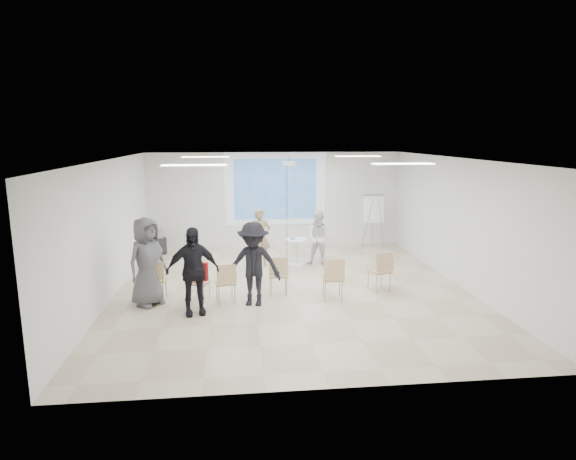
{
  "coord_description": "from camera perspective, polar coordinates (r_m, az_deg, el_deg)",
  "views": [
    {
      "loc": [
        -1.25,
        -10.62,
        3.51
      ],
      "look_at": [
        0.0,
        0.8,
        1.25
      ],
      "focal_mm": 30.0,
      "sensor_mm": 36.0,
      "label": 1
    }
  ],
  "objects": [
    {
      "name": "chair_far_left",
      "position": [
        10.72,
        -15.47,
        -5.38
      ],
      "size": [
        0.44,
        0.47,
        0.91
      ],
      "rotation": [
        0.0,
        0.0,
        -0.04
      ],
      "color": "tan",
      "rests_on": "floor"
    },
    {
      "name": "player_left",
      "position": [
        13.09,
        -3.31,
        -0.43
      ],
      "size": [
        0.66,
        0.45,
        1.78
      ],
      "primitive_type": "imported",
      "rotation": [
        0.0,
        0.0,
        0.02
      ],
      "color": "#9B845F",
      "rests_on": "floor"
    },
    {
      "name": "wall_back",
      "position": [
        15.35,
        -1.53,
        3.6
      ],
      "size": [
        8.0,
        0.1,
        3.0
      ],
      "primitive_type": "cube",
      "color": "silver",
      "rests_on": "floor"
    },
    {
      "name": "audience_mid",
      "position": [
        10.01,
        -4.14,
        -3.4
      ],
      "size": [
        1.42,
        0.97,
        2.01
      ],
      "primitive_type": "imported",
      "rotation": [
        0.0,
        0.0,
        -0.21
      ],
      "color": "black",
      "rests_on": "floor"
    },
    {
      "name": "fluor_panel_ne",
      "position": [
        13.04,
        8.28,
        8.64
      ],
      "size": [
        1.2,
        0.3,
        0.02
      ],
      "primitive_type": "cube",
      "color": "white",
      "rests_on": "ceiling"
    },
    {
      "name": "av_cart",
      "position": [
        15.0,
        -15.22,
        -1.52
      ],
      "size": [
        0.58,
        0.53,
        0.71
      ],
      "rotation": [
        0.0,
        0.0,
        0.37
      ],
      "color": "black",
      "rests_on": "floor"
    },
    {
      "name": "controller_left",
      "position": [
        13.29,
        -2.61,
        1.0
      ],
      "size": [
        0.04,
        0.11,
        0.04
      ],
      "primitive_type": "cube",
      "rotation": [
        0.0,
        0.0,
        0.02
      ],
      "color": "white",
      "rests_on": "player_left"
    },
    {
      "name": "wall_left",
      "position": [
        11.16,
        -20.66,
        0.03
      ],
      "size": [
        0.1,
        9.0,
        3.0
      ],
      "primitive_type": "cube",
      "color": "silver",
      "rests_on": "floor"
    },
    {
      "name": "controller_right",
      "position": [
        13.29,
        2.83,
        0.81
      ],
      "size": [
        0.07,
        0.12,
        0.04
      ],
      "primitive_type": "cube",
      "rotation": [
        0.0,
        0.0,
        -0.34
      ],
      "color": "white",
      "rests_on": "player_right"
    },
    {
      "name": "player_right",
      "position": [
        13.13,
        3.77,
        -0.63
      ],
      "size": [
        0.98,
        0.88,
        1.68
      ],
      "primitive_type": "imported",
      "rotation": [
        0.0,
        0.0,
        -0.34
      ],
      "color": "white",
      "rests_on": "floor"
    },
    {
      "name": "ceiling_projector",
      "position": [
        12.21,
        0.11,
        7.27
      ],
      "size": [
        0.3,
        0.25,
        3.0
      ],
      "color": "white",
      "rests_on": "ceiling"
    },
    {
      "name": "pedestal_table",
      "position": [
        13.16,
        0.93,
        -2.44
      ],
      "size": [
        0.65,
        0.65,
        0.76
      ],
      "rotation": [
        0.0,
        0.0,
        0.07
      ],
      "color": "white",
      "rests_on": "floor"
    },
    {
      "name": "laptop",
      "position": [
        10.37,
        -7.44,
        -6.0
      ],
      "size": [
        0.36,
        0.29,
        0.03
      ],
      "primitive_type": "imported",
      "rotation": [
        0.0,
        0.0,
        3.32
      ],
      "color": "black",
      "rests_on": "chair_left_inner"
    },
    {
      "name": "fluor_panel_nw",
      "position": [
        12.65,
        -9.75,
        8.53
      ],
      "size": [
        1.2,
        0.3,
        0.02
      ],
      "primitive_type": "cube",
      "color": "white",
      "rests_on": "ceiling"
    },
    {
      "name": "fluor_panel_sw",
      "position": [
        9.17,
        -11.03,
        7.55
      ],
      "size": [
        1.2,
        0.3,
        0.02
      ],
      "primitive_type": "cube",
      "color": "white",
      "rests_on": "ceiling"
    },
    {
      "name": "ceiling",
      "position": [
        10.7,
        0.47,
        8.67
      ],
      "size": [
        8.0,
        9.0,
        0.1
      ],
      "primitive_type": "cube",
      "color": "white",
      "rests_on": "wall_back"
    },
    {
      "name": "audience_left",
      "position": [
        9.66,
        -11.26,
        -4.06
      ],
      "size": [
        1.3,
        0.93,
        2.03
      ],
      "primitive_type": "imported",
      "rotation": [
        0.0,
        0.0,
        0.2
      ],
      "color": "black",
      "rests_on": "floor"
    },
    {
      "name": "chair_left_inner",
      "position": [
        10.27,
        -7.38,
        -5.9
      ],
      "size": [
        0.48,
        0.51,
        0.88
      ],
      "rotation": [
        0.0,
        0.0,
        0.18
      ],
      "color": "tan",
      "rests_on": "floor"
    },
    {
      "name": "wall_right",
      "position": [
        12.04,
        19.98,
        0.84
      ],
      "size": [
        0.1,
        9.0,
        3.0
      ],
      "primitive_type": "cube",
      "color": "silver",
      "rests_on": "floor"
    },
    {
      "name": "red_jacket",
      "position": [
        10.27,
        -10.55,
        -4.83
      ],
      "size": [
        0.41,
        0.23,
        0.38
      ],
      "primitive_type": "cube",
      "rotation": [
        0.0,
        0.0,
        -0.36
      ],
      "color": "#AA151A",
      "rests_on": "chair_left_mid"
    },
    {
      "name": "projection_halo",
      "position": [
        15.25,
        -1.51,
        4.88
      ],
      "size": [
        3.2,
        0.01,
        2.3
      ],
      "primitive_type": "cube",
      "color": "silver",
      "rests_on": "wall_back"
    },
    {
      "name": "chair_center",
      "position": [
        10.71,
        -1.13,
        -5.04
      ],
      "size": [
        0.44,
        0.47,
        0.89
      ],
      "rotation": [
        0.0,
        0.0,
        -0.05
      ],
      "color": "tan",
      "rests_on": "floor"
    },
    {
      "name": "fluor_panel_se",
      "position": [
        9.7,
        13.47,
        7.63
      ],
      "size": [
        1.2,
        0.3,
        0.02
      ],
      "primitive_type": "cube",
      "color": "white",
      "rests_on": "ceiling"
    },
    {
      "name": "projection_image",
      "position": [
        15.23,
        -1.51,
        4.87
      ],
      "size": [
        2.6,
        0.01,
        1.9
      ],
      "primitive_type": "cube",
      "color": "#356FB4",
      "rests_on": "wall_back"
    },
    {
      "name": "chair_left_mid",
      "position": [
        10.49,
        -10.57,
        -5.91
      ],
      "size": [
        0.49,
        0.5,
        0.8
      ],
      "rotation": [
        0.0,
        0.0,
        -0.36
      ],
      "color": "tan",
      "rests_on": "floor"
    },
    {
      "name": "audience_outer",
      "position": [
        10.4,
        -16.39,
        -3.01
      ],
      "size": [
        1.18,
        1.22,
        2.1
      ],
      "primitive_type": "imported",
      "rotation": [
        0.0,
        0.0,
        0.85
      ],
      "color": "#5A5A5F",
      "rests_on": "floor"
    },
    {
      "name": "chair_right_far",
      "position": [
        11.13,
        11.02,
        -4.49
      ],
      "size": [
        0.55,
        0.58,
        0.93
      ],
      "rotation": [
        0.0,
        0.0,
        0.29
      ],
      "color": "tan",
      "rests_on": "floor"
    },
    {
      "name": "flipchart_easel",
      "position": [
        15.1,
        10.11,
        2.49
      ],
      "size": [
        0.76,
        0.57,
        1.75
      ],
      "rotation": [
        0.0,
        0.0,
        0.0
      ],
      "color": "gray",
      "rests_on": "floor"
    },
    {
      "name": "chair_right_inner",
      "position": [
        10.4,
        5.4,
        -5.39
      ],
      "size": [
        0.48,
        0.51,
        0.95
      ],
      "rotation": [
        0.0,
        0.0,
        -0.07
      ],
      "color": "tan",
      "rests_on": "floor"
    },
    {
      "name": "floor",
      "position": [
        11.27,
        0.45,
        -7.29
      ],
      "size": [
        8.0,
        9.0,
        0.1
      ],
      "primitive_type": "cube",
      "color": "beige",
      "rests_on": "ground"
    }
  ]
}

